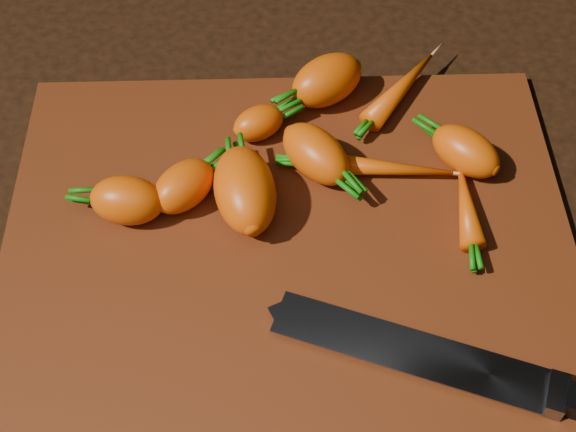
{
  "coord_description": "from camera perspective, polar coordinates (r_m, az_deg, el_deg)",
  "views": [
    {
      "loc": [
        -0.01,
        -0.4,
        0.59
      ],
      "look_at": [
        0.0,
        0.01,
        0.03
      ],
      "focal_mm": 50.0,
      "sensor_mm": 36.0,
      "label": 1
    }
  ],
  "objects": [
    {
      "name": "carrot_0",
      "position": [
        0.72,
        -7.44,
        2.12
      ],
      "size": [
        0.07,
        0.07,
        0.04
      ],
      "primitive_type": "ellipsoid",
      "rotation": [
        0.0,
        0.0,
        0.81
      ],
      "color": "#E5550C",
      "rests_on": "cutting_board"
    },
    {
      "name": "carrot_1",
      "position": [
        0.71,
        -11.38,
        1.1
      ],
      "size": [
        0.07,
        0.05,
        0.04
      ],
      "primitive_type": "ellipsoid",
      "rotation": [
        0.0,
        0.0,
        3.0
      ],
      "color": "#E5550C",
      "rests_on": "cutting_board"
    },
    {
      "name": "cutting_board",
      "position": [
        0.71,
        0.02,
        -1.81
      ],
      "size": [
        0.5,
        0.4,
        0.01
      ],
      "primitive_type": "cube",
      "color": "#58220B",
      "rests_on": "ground"
    },
    {
      "name": "carrot_2",
      "position": [
        0.73,
        1.98,
        4.44
      ],
      "size": [
        0.08,
        0.09,
        0.04
      ],
      "primitive_type": "ellipsoid",
      "rotation": [
        0.0,
        0.0,
        -0.9
      ],
      "color": "#E5550C",
      "rests_on": "cutting_board"
    },
    {
      "name": "carrot_5",
      "position": [
        0.77,
        -2.11,
        6.62
      ],
      "size": [
        0.06,
        0.05,
        0.03
      ],
      "primitive_type": "ellipsoid",
      "rotation": [
        0.0,
        0.0,
        0.49
      ],
      "color": "#E5550C",
      "rests_on": "cutting_board"
    },
    {
      "name": "carrot_6",
      "position": [
        0.76,
        12.51,
        4.53
      ],
      "size": [
        0.08,
        0.08,
        0.04
      ],
      "primitive_type": "ellipsoid",
      "rotation": [
        0.0,
        0.0,
        2.36
      ],
      "color": "#E5550C",
      "rests_on": "cutting_board"
    },
    {
      "name": "carrot_3",
      "position": [
        0.7,
        -3.09,
        1.85
      ],
      "size": [
        0.07,
        0.1,
        0.05
      ],
      "primitive_type": "ellipsoid",
      "rotation": [
        0.0,
        0.0,
        1.73
      ],
      "color": "#E5550C",
      "rests_on": "cutting_board"
    },
    {
      "name": "carrot_9",
      "position": [
        0.73,
        12.56,
        0.75
      ],
      "size": [
        0.03,
        0.09,
        0.02
      ],
      "primitive_type": "ellipsoid",
      "rotation": [
        0.0,
        0.0,
        1.54
      ],
      "color": "#E5550C",
      "rests_on": "cutting_board"
    },
    {
      "name": "ground",
      "position": [
        0.72,
        0.02,
        -2.31
      ],
      "size": [
        2.0,
        2.0,
        0.01
      ],
      "primitive_type": "cube",
      "color": "black"
    },
    {
      "name": "carrot_7",
      "position": [
        0.81,
        8.07,
        9.02
      ],
      "size": [
        0.09,
        0.11,
        0.02
      ],
      "primitive_type": "ellipsoid",
      "rotation": [
        0.0,
        0.0,
        0.91
      ],
      "color": "#E5550C",
      "rests_on": "cutting_board"
    },
    {
      "name": "carrot_4",
      "position": [
        0.8,
        2.79,
        9.62
      ],
      "size": [
        0.09,
        0.08,
        0.05
      ],
      "primitive_type": "ellipsoid",
      "rotation": [
        0.0,
        0.0,
        3.73
      ],
      "color": "#E5550C",
      "rests_on": "cutting_board"
    },
    {
      "name": "carrot_8",
      "position": [
        0.74,
        6.36,
        3.46
      ],
      "size": [
        0.14,
        0.04,
        0.02
      ],
      "primitive_type": "ellipsoid",
      "rotation": [
        0.0,
        0.0,
        -0.12
      ],
      "color": "#E5550C",
      "rests_on": "cutting_board"
    },
    {
      "name": "knife",
      "position": [
        0.64,
        10.39,
        -9.94
      ],
      "size": [
        0.34,
        0.15,
        0.02
      ],
      "rotation": [
        0.0,
        0.0,
        -0.36
      ],
      "color": "gray",
      "rests_on": "cutting_board"
    }
  ]
}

